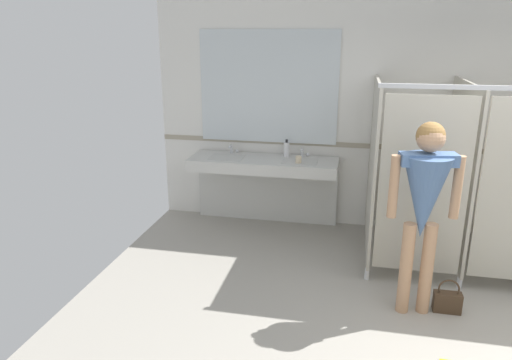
% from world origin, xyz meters
% --- Properties ---
extents(wall_back, '(7.51, 0.12, 2.95)m').
position_xyz_m(wall_back, '(0.00, 2.58, 1.48)').
color(wall_back, silver).
rests_on(wall_back, ground_plane).
extents(wall_back_tile_band, '(7.51, 0.01, 0.06)m').
position_xyz_m(wall_back_tile_band, '(0.00, 2.52, 1.05)').
color(wall_back_tile_band, '#9E937F').
rests_on(wall_back_tile_band, wall_back).
extents(vanity_counter, '(1.83, 0.58, 1.01)m').
position_xyz_m(vanity_counter, '(-2.34, 2.30, 0.66)').
color(vanity_counter, silver).
rests_on(vanity_counter, ground_plane).
extents(mirror_panel, '(1.73, 0.02, 1.38)m').
position_xyz_m(mirror_panel, '(-2.34, 2.51, 1.74)').
color(mirror_panel, silver).
rests_on(mirror_panel, wall_back).
extents(bathroom_stalls, '(2.69, 1.48, 1.96)m').
position_xyz_m(bathroom_stalls, '(0.26, 1.56, 1.02)').
color(bathroom_stalls, '#B2AD9E').
rests_on(bathroom_stalls, ground_plane).
extents(person_standing, '(0.59, 0.46, 1.71)m').
position_xyz_m(person_standing, '(-0.66, 0.59, 1.09)').
color(person_standing, tan).
rests_on(person_standing, ground_plane).
extents(handbag, '(0.24, 0.10, 0.32)m').
position_xyz_m(handbag, '(-0.36, 0.64, 0.11)').
color(handbag, '#3F2D1E').
rests_on(handbag, ground_plane).
extents(soap_dispenser, '(0.07, 0.07, 0.22)m').
position_xyz_m(soap_dispenser, '(-2.08, 2.39, 0.99)').
color(soap_dispenser, white).
rests_on(soap_dispenser, vanity_counter).
extents(paper_cup, '(0.07, 0.07, 0.09)m').
position_xyz_m(paper_cup, '(-1.89, 2.09, 0.94)').
color(paper_cup, beige).
rests_on(paper_cup, vanity_counter).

